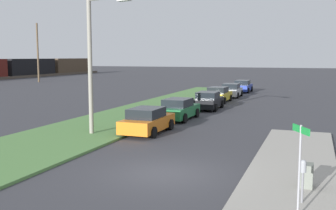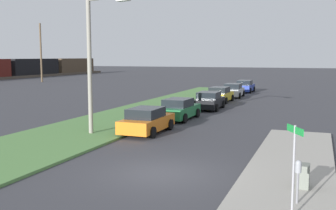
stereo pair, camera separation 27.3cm
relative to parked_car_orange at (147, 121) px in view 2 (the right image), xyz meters
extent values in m
plane|color=#38383D|center=(-7.11, -3.73, -0.72)|extent=(300.00, 300.00, 0.00)
cube|color=#517F42|center=(2.89, 3.63, -0.66)|extent=(60.00, 6.00, 0.12)
cube|color=#9E998E|center=(-9.11, -8.23, -0.65)|extent=(24.00, 3.20, 0.14)
cube|color=orange|center=(0.05, 0.00, -0.15)|extent=(4.30, 1.80, 0.70)
cube|color=black|center=(-0.15, 0.00, 0.48)|extent=(2.20, 1.60, 0.55)
cylinder|color=black|center=(1.40, 0.90, -0.40)|extent=(0.64, 0.22, 0.64)
cylinder|color=black|center=(1.40, -0.90, -0.40)|extent=(0.64, 0.22, 0.64)
cylinder|color=black|center=(-1.30, 0.90, -0.40)|extent=(0.64, 0.22, 0.64)
cylinder|color=black|center=(-1.30, -0.90, -0.40)|extent=(0.64, 0.22, 0.64)
cube|color=#1E6B38|center=(5.39, -0.06, -0.15)|extent=(4.34, 1.89, 0.70)
cube|color=black|center=(5.19, -0.05, 0.48)|extent=(2.23, 1.65, 0.55)
cylinder|color=black|center=(6.76, 0.82, -0.40)|extent=(0.64, 0.23, 0.64)
cylinder|color=black|center=(6.72, -0.98, -0.40)|extent=(0.64, 0.23, 0.64)
cylinder|color=black|center=(4.06, 0.87, -0.40)|extent=(0.64, 0.23, 0.64)
cylinder|color=black|center=(4.02, -0.93, -0.40)|extent=(0.64, 0.23, 0.64)
cube|color=black|center=(11.37, -0.62, -0.15)|extent=(4.35, 1.92, 0.70)
cube|color=black|center=(11.17, -0.63, 0.48)|extent=(2.24, 1.66, 0.55)
cylinder|color=black|center=(12.69, 0.32, -0.40)|extent=(0.65, 0.24, 0.64)
cylinder|color=black|center=(12.74, -1.48, -0.40)|extent=(0.65, 0.24, 0.64)
cylinder|color=black|center=(9.99, 0.24, -0.40)|extent=(0.65, 0.24, 0.64)
cylinder|color=black|center=(10.04, -1.56, -0.40)|extent=(0.65, 0.24, 0.64)
cube|color=gold|center=(16.84, -0.20, -0.15)|extent=(4.32, 1.85, 0.70)
cube|color=black|center=(16.64, -0.20, 0.48)|extent=(2.22, 1.62, 0.55)
cylinder|color=black|center=(18.20, 0.68, -0.40)|extent=(0.64, 0.23, 0.64)
cylinder|color=black|center=(18.18, -1.12, -0.40)|extent=(0.64, 0.23, 0.64)
cylinder|color=black|center=(15.50, 0.71, -0.40)|extent=(0.64, 0.23, 0.64)
cylinder|color=black|center=(15.48, -1.09, -0.40)|extent=(0.64, 0.23, 0.64)
cube|color=#B2B5BA|center=(22.09, -0.41, -0.15)|extent=(4.35, 1.92, 0.70)
cube|color=black|center=(21.89, -0.41, 0.48)|extent=(2.24, 1.66, 0.55)
cylinder|color=black|center=(23.42, 0.53, -0.40)|extent=(0.65, 0.24, 0.64)
cylinder|color=black|center=(23.47, -1.27, -0.40)|extent=(0.65, 0.24, 0.64)
cylinder|color=black|center=(20.72, 0.45, -0.40)|extent=(0.65, 0.24, 0.64)
cylinder|color=black|center=(20.77, -1.34, -0.40)|extent=(0.65, 0.24, 0.64)
cube|color=#23389E|center=(28.60, -0.51, -0.15)|extent=(4.31, 1.82, 0.70)
cube|color=black|center=(28.40, -0.51, 0.48)|extent=(2.21, 1.61, 0.55)
cylinder|color=black|center=(29.95, 0.38, -0.40)|extent=(0.64, 0.22, 0.64)
cylinder|color=black|center=(29.95, -1.42, -0.40)|extent=(0.64, 0.22, 0.64)
cylinder|color=black|center=(27.25, 0.39, -0.40)|extent=(0.64, 0.22, 0.64)
cylinder|color=black|center=(27.25, -1.41, -0.40)|extent=(0.64, 0.22, 0.64)
cube|color=black|center=(49.96, 48.97, 1.48)|extent=(14.00, 3.00, 3.40)
cube|color=#473828|center=(65.16, 48.97, 1.48)|extent=(14.00, 3.00, 3.40)
cylinder|color=slate|center=(-8.91, -8.67, -0.19)|extent=(0.07, 0.07, 1.05)
cylinder|color=gray|center=(-8.91, -8.67, 0.47)|extent=(0.18, 0.18, 0.28)
sphere|color=gray|center=(-8.91, -8.67, 0.61)|extent=(0.17, 0.17, 0.17)
cube|color=slate|center=(-7.35, -8.76, -0.27)|extent=(0.55, 0.40, 0.90)
cylinder|color=#99999E|center=(-10.04, -8.60, 0.58)|extent=(0.06, 0.06, 2.60)
cube|color=#198C38|center=(-10.04, -8.60, 1.76)|extent=(0.80, 0.46, 0.18)
cylinder|color=gray|center=(-1.67, 2.66, 3.03)|extent=(0.24, 0.24, 7.50)
cylinder|color=brown|center=(36.07, 35.76, 4.28)|extent=(0.30, 0.30, 10.00)
camera|label=1|loc=(-20.71, -8.90, 3.63)|focal=42.77mm
camera|label=2|loc=(-20.61, -9.15, 3.63)|focal=42.77mm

